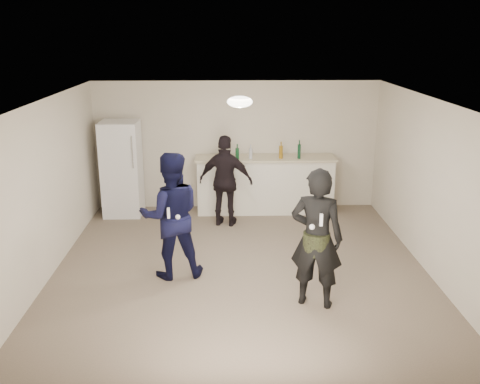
{
  "coord_description": "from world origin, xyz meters",
  "views": [
    {
      "loc": [
        -0.2,
        -7.26,
        3.43
      ],
      "look_at": [
        0.0,
        0.2,
        1.15
      ],
      "focal_mm": 40.0,
      "sensor_mm": 36.0,
      "label": 1
    }
  ],
  "objects_px": {
    "spectator": "(226,181)",
    "man": "(171,216)",
    "fridge": "(122,169)",
    "woman": "(317,238)",
    "shaker": "(223,152)",
    "counter": "(265,185)"
  },
  "relations": [
    {
      "from": "woman",
      "to": "spectator",
      "type": "xyz_separation_m",
      "value": [
        -1.14,
        2.97,
        -0.09
      ]
    },
    {
      "from": "woman",
      "to": "man",
      "type": "bearing_deg",
      "value": -6.24
    },
    {
      "from": "counter",
      "to": "shaker",
      "type": "relative_size",
      "value": 15.29
    },
    {
      "from": "fridge",
      "to": "woman",
      "type": "distance_m",
      "value": 4.79
    },
    {
      "from": "man",
      "to": "woman",
      "type": "xyz_separation_m",
      "value": [
        1.91,
        -0.9,
        0.0
      ]
    },
    {
      "from": "counter",
      "to": "man",
      "type": "xyz_separation_m",
      "value": [
        -1.53,
        -2.81,
        0.39
      ]
    },
    {
      "from": "counter",
      "to": "fridge",
      "type": "distance_m",
      "value": 2.76
    },
    {
      "from": "fridge",
      "to": "man",
      "type": "height_order",
      "value": "man"
    },
    {
      "from": "fridge",
      "to": "woman",
      "type": "bearing_deg",
      "value": -49.53
    },
    {
      "from": "fridge",
      "to": "woman",
      "type": "height_order",
      "value": "woman"
    },
    {
      "from": "man",
      "to": "fridge",
      "type": "bearing_deg",
      "value": -76.33
    },
    {
      "from": "shaker",
      "to": "woman",
      "type": "relative_size",
      "value": 0.09
    },
    {
      "from": "spectator",
      "to": "man",
      "type": "bearing_deg",
      "value": 82.15
    },
    {
      "from": "fridge",
      "to": "spectator",
      "type": "bearing_deg",
      "value": -18.74
    },
    {
      "from": "fridge",
      "to": "man",
      "type": "relative_size",
      "value": 0.99
    },
    {
      "from": "fridge",
      "to": "man",
      "type": "bearing_deg",
      "value": -66.42
    },
    {
      "from": "shaker",
      "to": "man",
      "type": "relative_size",
      "value": 0.09
    },
    {
      "from": "shaker",
      "to": "woman",
      "type": "xyz_separation_m",
      "value": [
        1.19,
        -3.82,
        -0.26
      ]
    },
    {
      "from": "man",
      "to": "spectator",
      "type": "relative_size",
      "value": 1.1
    },
    {
      "from": "fridge",
      "to": "spectator",
      "type": "distance_m",
      "value": 2.08
    },
    {
      "from": "shaker",
      "to": "spectator",
      "type": "height_order",
      "value": "spectator"
    },
    {
      "from": "man",
      "to": "woman",
      "type": "height_order",
      "value": "woman"
    }
  ]
}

